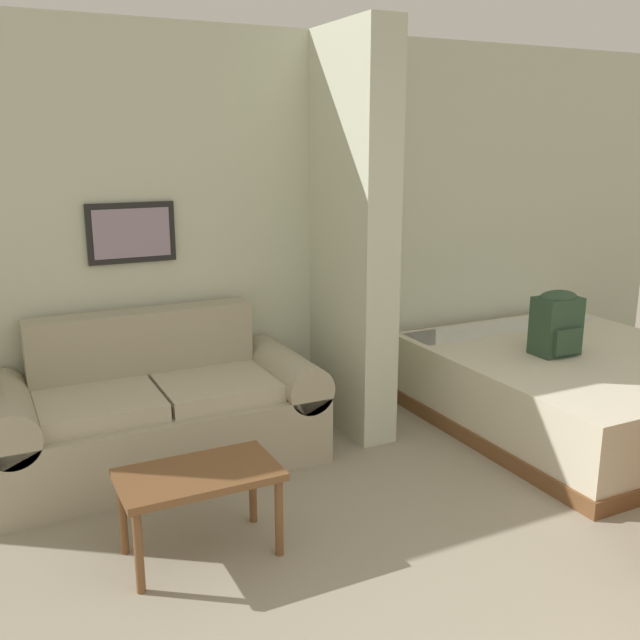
{
  "coord_description": "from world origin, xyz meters",
  "views": [
    {
      "loc": [
        -2.02,
        -0.94,
        1.91
      ],
      "look_at": [
        -0.52,
        2.09,
        1.05
      ],
      "focal_mm": 40.0,
      "sensor_mm": 36.0,
      "label": 1
    }
  ],
  "objects": [
    {
      "name": "wall_partition_pillar",
      "position": [
        0.21,
        3.09,
        1.3
      ],
      "size": [
        0.24,
        0.79,
        2.6
      ],
      "color": "beige",
      "rests_on": "ground_plane"
    },
    {
      "name": "bed",
      "position": [
        1.61,
        2.43,
        0.26
      ],
      "size": [
        1.82,
        2.04,
        0.51
      ],
      "color": "brown",
      "rests_on": "ground_plane"
    },
    {
      "name": "wall_back",
      "position": [
        -0.0,
        3.54,
        1.29
      ],
      "size": [
        6.89,
        0.16,
        2.6
      ],
      "color": "beige",
      "rests_on": "ground_plane"
    },
    {
      "name": "coffee_table",
      "position": [
        -1.19,
        2.0,
        0.37
      ],
      "size": [
        0.73,
        0.42,
        0.43
      ],
      "color": "brown",
      "rests_on": "ground_plane"
    },
    {
      "name": "backpack",
      "position": [
        1.43,
        2.47,
        0.73
      ],
      "size": [
        0.29,
        0.24,
        0.44
      ],
      "color": "#2D4733",
      "rests_on": "bed"
    },
    {
      "name": "couch",
      "position": [
        -1.12,
        3.06,
        0.32
      ],
      "size": [
        1.92,
        0.84,
        0.89
      ],
      "color": "tan",
      "rests_on": "ground_plane"
    }
  ]
}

